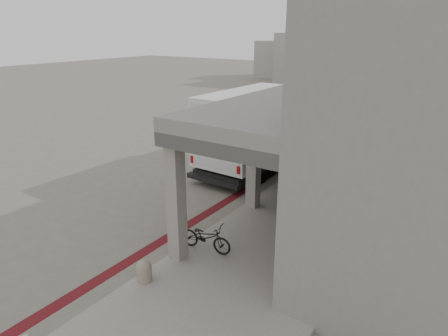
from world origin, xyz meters
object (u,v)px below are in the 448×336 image
Objects in this scene: utility_cabinet at (325,223)px; bicycle_black at (206,237)px; bench at (333,217)px; fedex_truck at (265,125)px.

bicycle_black is (-2.50, -2.44, -0.11)m from utility_cabinet.
bench is 1.92× the size of utility_cabinet.
fedex_truck is 5.30× the size of bicycle_black.
utility_cabinet is at bearing -52.67° from bicycle_black.
fedex_truck reaches higher than utility_cabinet.
fedex_truck is at bearing 10.37° from bicycle_black.
bench is at bearing -43.56° from bicycle_black.
utility_cabinet is at bearing -45.62° from fedex_truck.
utility_cabinet is 3.50m from bicycle_black.
fedex_truck reaches higher than bench.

